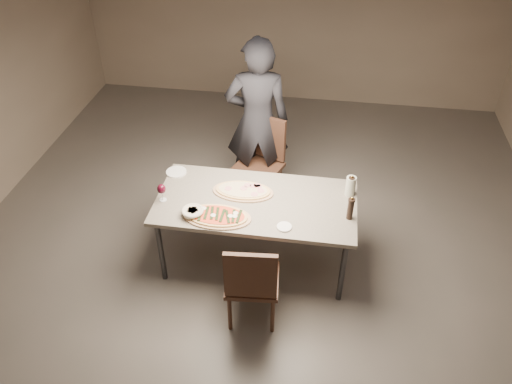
# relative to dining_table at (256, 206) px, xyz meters

# --- Properties ---
(room) EXTENTS (7.00, 7.00, 7.00)m
(room) POSITION_rel_dining_table_xyz_m (0.00, 0.00, 0.71)
(room) COLOR #5C5650
(room) RESTS_ON ground
(dining_table) EXTENTS (1.80, 0.90, 0.75)m
(dining_table) POSITION_rel_dining_table_xyz_m (0.00, 0.00, 0.00)
(dining_table) COLOR gray
(dining_table) RESTS_ON ground
(zucchini_pizza) EXTENTS (0.59, 0.33, 0.05)m
(zucchini_pizza) POSITION_rel_dining_table_xyz_m (-0.29, -0.28, 0.07)
(zucchini_pizza) COLOR tan
(zucchini_pizza) RESTS_ON dining_table
(ham_pizza) EXTENTS (0.56, 0.31, 0.04)m
(ham_pizza) POSITION_rel_dining_table_xyz_m (-0.14, 0.11, 0.07)
(ham_pizza) COLOR tan
(ham_pizza) RESTS_ON dining_table
(bread_basket) EXTENTS (0.19, 0.19, 0.07)m
(bread_basket) POSITION_rel_dining_table_xyz_m (-0.51, -0.29, 0.10)
(bread_basket) COLOR beige
(bread_basket) RESTS_ON dining_table
(oil_dish) EXTENTS (0.13, 0.13, 0.01)m
(oil_dish) POSITION_rel_dining_table_xyz_m (0.29, -0.32, 0.06)
(oil_dish) COLOR white
(oil_dish) RESTS_ON dining_table
(pepper_mill_left) EXTENTS (0.06, 0.06, 0.23)m
(pepper_mill_left) POSITION_rel_dining_table_xyz_m (0.83, -0.11, 0.17)
(pepper_mill_left) COLOR black
(pepper_mill_left) RESTS_ON dining_table
(pepper_mill_right) EXTENTS (0.06, 0.06, 0.22)m
(pepper_mill_right) POSITION_rel_dining_table_xyz_m (0.83, 0.22, 0.16)
(pepper_mill_right) COLOR black
(pepper_mill_right) RESTS_ON dining_table
(carafe) EXTENTS (0.09, 0.09, 0.19)m
(carafe) POSITION_rel_dining_table_xyz_m (0.83, 0.23, 0.15)
(carafe) COLOR silver
(carafe) RESTS_ON dining_table
(wine_glass) EXTENTS (0.08, 0.08, 0.17)m
(wine_glass) POSITION_rel_dining_table_xyz_m (-0.83, -0.12, 0.18)
(wine_glass) COLOR silver
(wine_glass) RESTS_ON dining_table
(side_plate) EXTENTS (0.20, 0.20, 0.01)m
(side_plate) POSITION_rel_dining_table_xyz_m (-0.83, 0.31, 0.06)
(side_plate) COLOR white
(side_plate) RESTS_ON dining_table
(chair_near) EXTENTS (0.47, 0.47, 0.92)m
(chair_near) POSITION_rel_dining_table_xyz_m (0.08, -0.74, -0.17)
(chair_near) COLOR #3D251A
(chair_near) RESTS_ON ground
(chair_far) EXTENTS (0.61, 0.61, 1.00)m
(chair_far) POSITION_rel_dining_table_xyz_m (-0.10, 0.97, -0.13)
(chair_far) COLOR #3D251A
(chair_far) RESTS_ON ground
(diner) EXTENTS (0.74, 0.54, 1.85)m
(diner) POSITION_rel_dining_table_xyz_m (-0.16, 1.10, 0.23)
(diner) COLOR black
(diner) RESTS_ON ground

